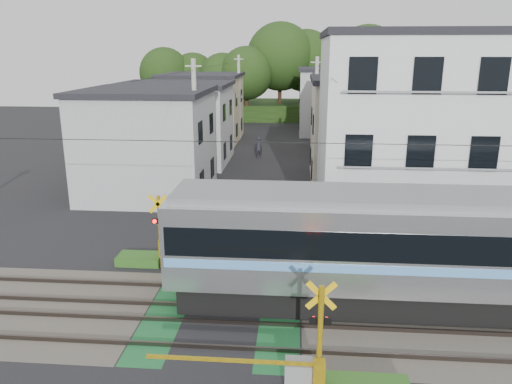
# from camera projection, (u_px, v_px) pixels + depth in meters

# --- Properties ---
(ground) EXTENTS (120.00, 120.00, 0.00)m
(ground) POSITION_uv_depth(u_px,v_px,m) (223.00, 316.00, 16.46)
(ground) COLOR black
(track_bed) EXTENTS (120.00, 120.00, 0.14)m
(track_bed) POSITION_uv_depth(u_px,v_px,m) (222.00, 315.00, 16.45)
(track_bed) COLOR #47423A
(track_bed) RESTS_ON ground
(crossing_signal_near) EXTENTS (4.74, 0.65, 3.09)m
(crossing_signal_near) POSITION_uv_depth(u_px,v_px,m) (302.00, 369.00, 12.55)
(crossing_signal_near) COLOR yellow
(crossing_signal_near) RESTS_ON ground
(crossing_signal_far) EXTENTS (4.74, 0.65, 3.09)m
(crossing_signal_far) POSITION_uv_depth(u_px,v_px,m) (172.00, 250.00, 19.97)
(crossing_signal_far) COLOR yellow
(crossing_signal_far) RESTS_ON ground
(apartment_block) EXTENTS (10.20, 8.36, 9.30)m
(apartment_block) POSITION_uv_depth(u_px,v_px,m) (428.00, 133.00, 23.59)
(apartment_block) COLOR silver
(apartment_block) RESTS_ON ground
(houses_row) EXTENTS (22.07, 31.35, 6.80)m
(houses_row) POSITION_uv_depth(u_px,v_px,m) (272.00, 116.00, 40.38)
(houses_row) COLOR #A5A7AA
(houses_row) RESTS_ON ground
(tree_hill) EXTENTS (40.00, 12.70, 11.75)m
(tree_hill) POSITION_uv_depth(u_px,v_px,m) (290.00, 75.00, 61.56)
(tree_hill) COLOR #1F3712
(tree_hill) RESTS_ON ground
(catenary) EXTENTS (60.00, 5.04, 7.00)m
(catenary) POSITION_uv_depth(u_px,v_px,m) (418.00, 214.00, 14.99)
(catenary) COLOR #2D2D33
(catenary) RESTS_ON ground
(utility_poles) EXTENTS (7.90, 42.00, 8.00)m
(utility_poles) POSITION_uv_depth(u_px,v_px,m) (253.00, 110.00, 37.46)
(utility_poles) COLOR #A5A5A0
(utility_poles) RESTS_ON ground
(pedestrian) EXTENTS (0.70, 0.53, 1.72)m
(pedestrian) POSITION_uv_depth(u_px,v_px,m) (258.00, 147.00, 40.23)
(pedestrian) COLOR #22222B
(pedestrian) RESTS_ON ground
(weed_patches) EXTENTS (10.25, 8.80, 0.40)m
(weed_patches) POSITION_uv_depth(u_px,v_px,m) (276.00, 314.00, 16.18)
(weed_patches) COLOR #2D5E1E
(weed_patches) RESTS_ON ground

